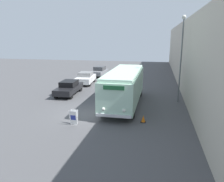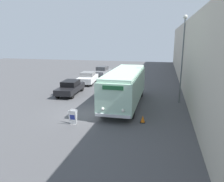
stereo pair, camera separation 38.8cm
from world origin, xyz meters
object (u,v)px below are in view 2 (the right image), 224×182
Objects in this scene: streetlamp at (183,49)px; traffic_cone at (143,119)px; parked_car_near at (70,87)px; parked_car_mid at (88,78)px; parked_car_far at (102,71)px; sign_board at (73,117)px; vintage_bus at (125,86)px.

traffic_cone is at bearing -116.18° from streetlamp.
parked_car_mid reaches higher than parked_car_near.
parked_car_mid is 1.08× the size of parked_car_far.
parked_car_far reaches higher than sign_board.
sign_board is 11.06m from streetlamp.
traffic_cone is at bearing -62.60° from vintage_bus.
vintage_bus is 1.21× the size of streetlamp.
streetlamp is 11.63m from parked_car_near.
parked_car_near is (-10.88, 0.54, -4.08)m from streetlamp.
vintage_bus is 4.51m from traffic_cone.
vintage_bus is at bearing -24.60° from parked_car_near.
traffic_cone is (1.96, -3.78, -1.48)m from vintage_bus.
vintage_bus is at bearing 63.09° from sign_board.
streetlamp is at bearing -45.04° from parked_car_far.
streetlamp is (4.72, 1.84, 3.10)m from vintage_bus.
sign_board is 0.23× the size of parked_car_mid.
parked_car_mid is at bearing -89.33° from parked_car_far.
parked_car_mid is (-3.61, 13.19, 0.27)m from sign_board.
vintage_bus is at bearing -57.12° from parked_car_mid.
sign_board is (-2.63, -5.19, -1.24)m from vintage_bus.
vintage_bus is 18.39× the size of traffic_cone.
streetlamp is at bearing 21.30° from vintage_bus.
sign_board is at bearing -136.29° from streetlamp.
parked_car_near is 9.30× the size of traffic_cone.
sign_board is 0.22× the size of parked_car_near.
parked_car_mid is at bearing 105.29° from sign_board.
vintage_bus is 10.20m from parked_car_mid.
parked_car_near is 1.05× the size of parked_car_mid.
parked_car_near is at bearing 177.16° from streetlamp.
traffic_cone is (8.12, -6.16, -0.50)m from parked_car_near.
traffic_cone is at bearing -60.23° from parked_car_mid.
parked_car_mid is (-10.96, 6.17, -4.07)m from streetlamp.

